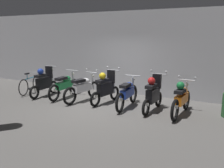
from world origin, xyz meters
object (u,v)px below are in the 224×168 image
(motorbike_slot_0, at_px, (44,82))
(motorbike_slot_1, at_px, (65,85))
(motorbike_slot_6, at_px, (181,98))
(motorbike_slot_3, at_px, (106,88))
(motorbike_slot_5, at_px, (153,94))
(motorbike_slot_2, at_px, (83,88))
(motorbike_slot_4, at_px, (127,93))
(bicycle, at_px, (30,84))

(motorbike_slot_0, distance_m, motorbike_slot_1, 0.92)
(motorbike_slot_0, relative_size, motorbike_slot_6, 0.86)
(motorbike_slot_3, distance_m, motorbike_slot_5, 1.82)
(motorbike_slot_1, distance_m, motorbike_slot_6, 4.54)
(motorbike_slot_2, relative_size, motorbike_slot_3, 1.16)
(motorbike_slot_3, distance_m, motorbike_slot_4, 0.91)
(motorbike_slot_0, height_order, motorbike_slot_6, motorbike_slot_0)
(motorbike_slot_3, relative_size, motorbike_slot_4, 0.86)
(motorbike_slot_0, height_order, bicycle, motorbike_slot_0)
(motorbike_slot_1, bearing_deg, bicycle, -178.98)
(motorbike_slot_0, xyz_separation_m, motorbike_slot_5, (4.54, 0.07, 0.00))
(motorbike_slot_1, distance_m, motorbike_slot_4, 2.72)
(motorbike_slot_0, relative_size, motorbike_slot_5, 1.00)
(motorbike_slot_2, distance_m, motorbike_slot_4, 1.81)
(motorbike_slot_1, relative_size, motorbike_slot_3, 1.17)
(motorbike_slot_5, height_order, bicycle, motorbike_slot_5)
(motorbike_slot_4, bearing_deg, motorbike_slot_3, 173.19)
(motorbike_slot_5, relative_size, bicycle, 1.00)
(motorbike_slot_6, relative_size, bicycle, 1.16)
(motorbike_slot_1, height_order, motorbike_slot_3, motorbike_slot_3)
(motorbike_slot_6, bearing_deg, motorbike_slot_5, -179.93)
(motorbike_slot_1, bearing_deg, motorbike_slot_2, -5.88)
(motorbike_slot_3, bearing_deg, motorbike_slot_1, -178.87)
(motorbike_slot_3, bearing_deg, motorbike_slot_0, -175.98)
(motorbike_slot_6, height_order, bicycle, motorbike_slot_6)
(motorbike_slot_1, xyz_separation_m, motorbike_slot_3, (1.82, 0.04, 0.08))
(motorbike_slot_4, relative_size, motorbike_slot_6, 1.00)
(motorbike_slot_4, distance_m, bicycle, 4.52)
(motorbike_slot_4, xyz_separation_m, bicycle, (-4.52, 0.04, -0.13))
(motorbike_slot_1, bearing_deg, motorbike_slot_3, 1.13)
(motorbike_slot_0, distance_m, motorbike_slot_6, 5.45)
(motorbike_slot_4, distance_m, motorbike_slot_6, 1.82)
(motorbike_slot_0, xyz_separation_m, bicycle, (-0.89, 0.12, -0.20))
(motorbike_slot_0, distance_m, motorbike_slot_5, 4.54)
(motorbike_slot_1, relative_size, motorbike_slot_5, 1.16)
(motorbike_slot_6, bearing_deg, motorbike_slot_2, -179.80)
(motorbike_slot_0, bearing_deg, bicycle, 172.15)
(motorbike_slot_6, bearing_deg, motorbike_slot_3, 177.54)
(motorbike_slot_3, xyz_separation_m, motorbike_slot_6, (2.72, -0.12, -0.04))
(motorbike_slot_1, relative_size, motorbike_slot_2, 1.01)
(motorbike_slot_2, relative_size, bicycle, 1.15)
(motorbike_slot_0, relative_size, motorbike_slot_4, 0.86)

